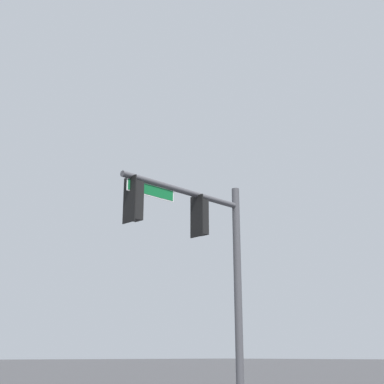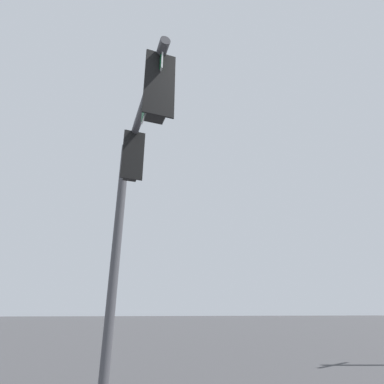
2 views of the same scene
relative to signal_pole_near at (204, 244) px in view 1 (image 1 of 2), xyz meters
The scene contains 1 object.
signal_pole_near is the anchor object (origin of this frame).
Camera 1 is at (4.66, 5.71, 1.36)m, focal length 50.00 mm.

